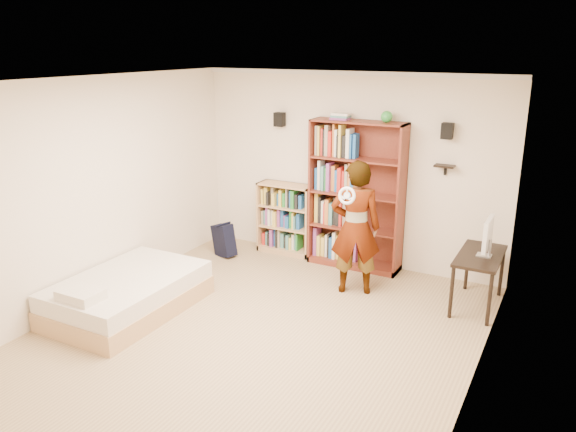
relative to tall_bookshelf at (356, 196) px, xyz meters
The scene contains 14 objects.
ground 2.54m from the tall_bookshelf, 95.02° to the right, with size 4.50×5.00×0.01m, color tan.
room_shell 2.43m from the tall_bookshelf, 95.02° to the right, with size 4.52×5.02×2.71m.
crown_molding 2.84m from the tall_bookshelf, 95.02° to the right, with size 4.50×5.00×0.06m.
speaker_left 1.59m from the tall_bookshelf, behind, with size 0.14×0.12×0.20m, color black.
speaker_right 1.50m from the tall_bookshelf, ahead, with size 0.14×0.12×0.20m, color black.
wall_shelf 1.26m from the tall_bookshelf, ahead, with size 0.25×0.16×0.03m, color black.
tall_bookshelf is the anchor object (origin of this frame).
low_bookshelf 1.23m from the tall_bookshelf, behind, with size 0.85×0.32×1.07m, color tan, non-canonical shape.
computer_desk 1.98m from the tall_bookshelf, 16.31° to the right, with size 0.49×0.98×0.67m, color black, non-canonical shape.
imac 1.92m from the tall_bookshelf, 16.98° to the right, with size 0.09×0.46×0.46m, color silver, non-canonical shape.
daybed 3.26m from the tall_bookshelf, 125.55° to the right, with size 1.18×1.82×0.54m, color beige, non-canonical shape.
person 0.89m from the tall_bookshelf, 68.82° to the right, with size 0.62×0.41×1.71m, color black.
wii_wheel 1.21m from the tall_bookshelf, 74.47° to the right, with size 0.22×0.22×0.04m, color silver.
navy_bag 2.09m from the tall_bookshelf, 164.35° to the right, with size 0.37×0.24×0.50m, color black, non-canonical shape.
Camera 1 is at (2.88, -4.74, 3.04)m, focal length 35.00 mm.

